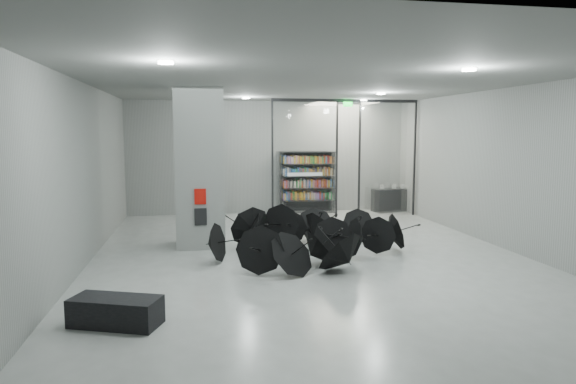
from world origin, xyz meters
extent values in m
plane|color=gray|center=(0.00, 0.00, 0.00)|extent=(14.00, 14.00, 0.00)
cube|color=slate|center=(0.00, 0.00, 4.00)|extent=(10.00, 14.00, 0.02)
cube|color=slate|center=(0.00, 7.00, 2.00)|extent=(10.00, 0.02, 4.00)
cube|color=slate|center=(0.00, -7.00, 2.00)|extent=(10.00, 0.02, 4.00)
cube|color=slate|center=(-5.00, 0.00, 2.00)|extent=(0.02, 14.00, 4.00)
cube|color=slate|center=(5.00, 0.00, 2.00)|extent=(0.02, 14.00, 4.00)
cube|color=slate|center=(-2.50, 2.00, 2.00)|extent=(1.20, 1.20, 4.00)
cube|color=#A50A07|center=(-2.50, 1.38, 1.35)|extent=(0.28, 0.04, 0.38)
cube|color=black|center=(-2.50, 1.38, 0.85)|extent=(0.30, 0.03, 0.42)
cube|color=#0CE533|center=(2.40, 5.30, 3.82)|extent=(0.30, 0.06, 0.15)
cube|color=silver|center=(1.00, 5.50, 2.00)|extent=(2.20, 0.02, 3.95)
cube|color=silver|center=(3.90, 5.50, 2.00)|extent=(2.00, 0.02, 3.95)
cube|color=black|center=(-0.10, 5.50, 2.00)|extent=(0.06, 0.06, 4.00)
cube|color=black|center=(2.10, 5.50, 2.00)|extent=(0.06, 0.06, 4.00)
cube|color=black|center=(2.90, 5.50, 2.00)|extent=(0.06, 0.06, 4.00)
cube|color=black|center=(4.90, 5.50, 2.00)|extent=(0.06, 0.06, 4.00)
cube|color=black|center=(2.40, 5.50, 3.95)|extent=(5.00, 0.08, 0.10)
cube|color=black|center=(-3.83, -3.30, 0.22)|extent=(1.46, 1.02, 0.43)
cube|color=black|center=(4.46, 6.44, 0.42)|extent=(1.49, 0.84, 0.84)
camera|label=1|loc=(-2.57, -11.07, 2.94)|focal=31.64mm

